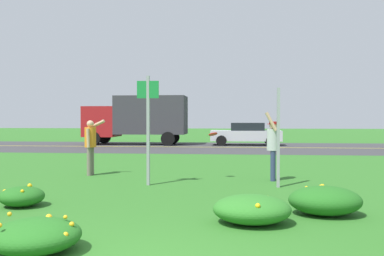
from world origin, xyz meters
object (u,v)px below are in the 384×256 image
person_thrower_orange_shirt (91,142)px  person_catcher_red_cap_gray_shirt (273,144)px  frisbee_red (213,134)px  car_silver_center_left (246,134)px  box_truck_red (138,117)px  sign_post_near_path (148,119)px  sign_post_by_roadside (278,138)px

person_thrower_orange_shirt → person_catcher_red_cap_gray_shirt: 5.38m
frisbee_red → car_silver_center_left: 15.52m
person_thrower_orange_shirt → box_truck_red: bearing=97.9°
sign_post_near_path → frisbee_red: bearing=38.3°
sign_post_by_roadside → frisbee_red: bearing=143.3°
sign_post_near_path → sign_post_by_roadside: bearing=0.1°
person_catcher_red_cap_gray_shirt → frisbee_red: (-1.65, 0.15, 0.27)m
person_catcher_red_cap_gray_shirt → car_silver_center_left: (-0.30, 15.60, -0.26)m
person_thrower_orange_shirt → frisbee_red: bearing=-6.4°
sign_post_by_roadside → frisbee_red: sign_post_by_roadside is taller
person_catcher_red_cap_gray_shirt → car_silver_center_left: bearing=91.1°
person_thrower_orange_shirt → box_truck_red: (-2.08, 15.04, 0.81)m
sign_post_near_path → person_thrower_orange_shirt: bearing=141.5°
sign_post_by_roadside → person_catcher_red_cap_gray_shirt: 1.13m
sign_post_by_roadside → box_truck_red: 18.31m
sign_post_near_path → box_truck_red: 17.23m
person_thrower_orange_shirt → frisbee_red: size_ratio=6.35×
car_silver_center_left → box_truck_red: box_truck_red is taller
frisbee_red → car_silver_center_left: car_silver_center_left is taller
person_thrower_orange_shirt → box_truck_red: 15.20m
sign_post_near_path → person_catcher_red_cap_gray_shirt: size_ratio=1.48×
sign_post_by_roadside → person_catcher_red_cap_gray_shirt: size_ratio=1.30×
box_truck_red → person_catcher_red_cap_gray_shirt: bearing=-64.5°
person_thrower_orange_shirt → car_silver_center_left: (5.05, 15.04, -0.25)m
sign_post_by_roadside → person_thrower_orange_shirt: size_ratio=1.47×
sign_post_near_path → person_catcher_red_cap_gray_shirt: 3.50m
sign_post_by_roadside → person_thrower_orange_shirt: bearing=162.8°
sign_post_near_path → frisbee_red: (1.59, 1.26, -0.42)m
person_catcher_red_cap_gray_shirt → car_silver_center_left: person_catcher_red_cap_gray_shirt is taller
car_silver_center_left → person_catcher_red_cap_gray_shirt: bearing=-88.9°
sign_post_near_path → person_thrower_orange_shirt: sign_post_near_path is taller
sign_post_near_path → sign_post_by_roadside: sign_post_near_path is taller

